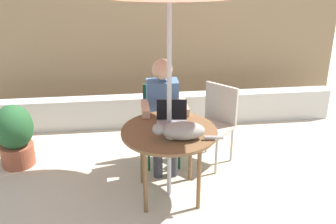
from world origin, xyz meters
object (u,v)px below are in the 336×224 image
person_seated (163,109)px  potted_plant_near_fence (15,135)px  laptop (172,117)px  chair_empty (216,118)px  chair_occupied (162,117)px  cat (180,131)px  patio_table (169,137)px

person_seated → potted_plant_near_fence: person_seated is taller
laptop → chair_empty: bearing=39.8°
chair_occupied → cat: 0.97m
potted_plant_near_fence → cat: bearing=-29.5°
laptop → potted_plant_near_fence: laptop is taller
chair_empty → laptop: 0.78m
person_seated → chair_empty: bearing=5.7°
chair_occupied → chair_empty: (0.61, -0.10, 0.00)m
patio_table → cat: size_ratio=1.43×
chair_empty → potted_plant_near_fence: size_ratio=1.24×
patio_table → potted_plant_near_fence: size_ratio=1.27×
patio_table → cat: 0.25m
laptop → potted_plant_near_fence: bearing=160.0°
chair_occupied → cat: bearing=-84.9°
chair_empty → person_seated: bearing=-174.3°
person_seated → potted_plant_near_fence: size_ratio=1.70×
person_seated → cat: (0.08, -0.77, 0.12)m
patio_table → potted_plant_near_fence: patio_table is taller
patio_table → laptop: 0.23m
person_seated → laptop: (0.05, -0.41, 0.10)m
patio_table → laptop: size_ratio=2.84×
cat → potted_plant_near_fence: bearing=150.5°
chair_occupied → person_seated: bearing=-90.0°
patio_table → cat: bearing=-65.8°
chair_occupied → laptop: bearing=-85.3°
patio_table → person_seated: size_ratio=0.75×
patio_table → chair_occupied: size_ratio=1.03×
chair_occupied → cat: cat is taller
chair_occupied → potted_plant_near_fence: (-1.64, 0.05, -0.15)m
person_seated → cat: bearing=-83.9°
patio_table → potted_plant_near_fence: bearing=154.2°
patio_table → cat: cat is taller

